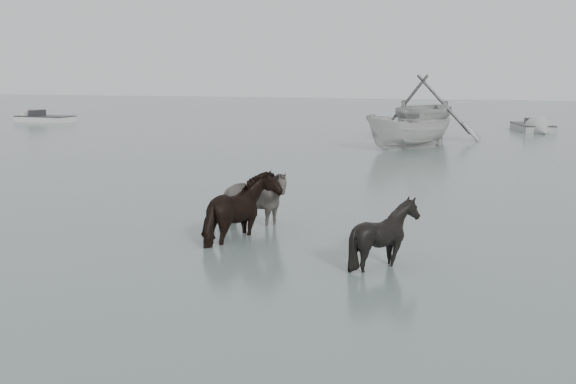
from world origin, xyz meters
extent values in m
plane|color=#54645E|center=(0.00, 0.00, 0.00)|extent=(140.00, 140.00, 0.00)
imported|color=black|center=(0.19, 1.90, 0.72)|extent=(1.72, 0.80, 1.44)
imported|color=black|center=(0.48, 0.61, 0.84)|extent=(1.75, 1.94, 1.69)
imported|color=black|center=(3.49, -0.57, 0.69)|extent=(1.44, 1.32, 1.39)
imported|color=#A3A5A3|center=(1.67, 22.55, 1.63)|extent=(6.07, 6.80, 3.25)
imported|color=#ADADA9|center=(1.52, 18.05, 0.83)|extent=(4.18, 4.19, 1.66)
camera|label=1|loc=(5.36, -12.63, 3.37)|focal=45.00mm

